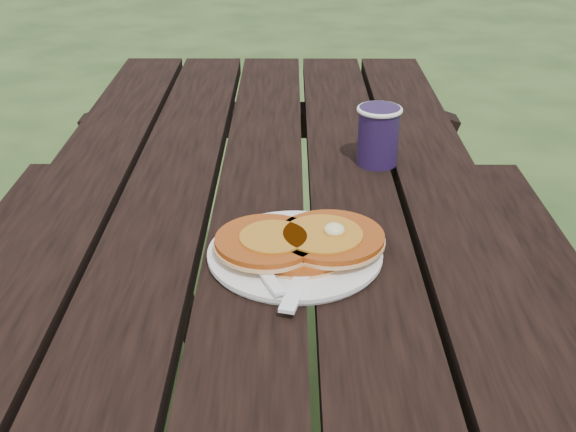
{
  "coord_description": "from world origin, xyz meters",
  "views": [
    {
      "loc": [
        0.05,
        -0.95,
        1.26
      ],
      "look_at": [
        0.05,
        -0.08,
        0.8
      ],
      "focal_mm": 45.0,
      "sensor_mm": 36.0,
      "label": 1
    }
  ],
  "objects_px": {
    "pancake_stack": "(301,242)",
    "coffee_cup": "(378,132)",
    "picnic_table": "(262,414)",
    "plate": "(295,255)"
  },
  "relations": [
    {
      "from": "plate",
      "to": "coffee_cup",
      "type": "distance_m",
      "value": 0.36
    },
    {
      "from": "pancake_stack",
      "to": "coffee_cup",
      "type": "height_order",
      "value": "coffee_cup"
    },
    {
      "from": "plate",
      "to": "coffee_cup",
      "type": "xyz_separation_m",
      "value": [
        0.15,
        0.32,
        0.05
      ]
    },
    {
      "from": "pancake_stack",
      "to": "coffee_cup",
      "type": "relative_size",
      "value": 2.22
    },
    {
      "from": "plate",
      "to": "pancake_stack",
      "type": "relative_size",
      "value": 1.01
    },
    {
      "from": "picnic_table",
      "to": "pancake_stack",
      "type": "relative_size",
      "value": 7.85
    },
    {
      "from": "picnic_table",
      "to": "pancake_stack",
      "type": "distance_m",
      "value": 0.43
    },
    {
      "from": "pancake_stack",
      "to": "coffee_cup",
      "type": "xyz_separation_m",
      "value": [
        0.14,
        0.32,
        0.03
      ]
    },
    {
      "from": "plate",
      "to": "pancake_stack",
      "type": "xyz_separation_m",
      "value": [
        0.01,
        0.0,
        0.02
      ]
    },
    {
      "from": "plate",
      "to": "pancake_stack",
      "type": "distance_m",
      "value": 0.02
    }
  ]
}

